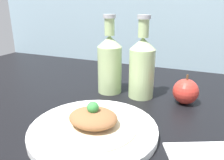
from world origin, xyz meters
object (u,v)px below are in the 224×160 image
at_px(cider_bottle_left, 110,62).
at_px(cider_bottle_right, 142,66).
at_px(plate, 94,129).
at_px(plated_food, 93,120).
at_px(apple, 186,91).

relative_size(cider_bottle_left, cider_bottle_right, 1.00).
distance_m(plate, plated_food, 0.02).
xyz_separation_m(plate, cider_bottle_right, (0.04, 0.25, 0.09)).
relative_size(plate, cider_bottle_left, 1.16).
bearing_deg(apple, cider_bottle_right, -179.76).
distance_m(cider_bottle_right, apple, 0.15).
bearing_deg(apple, plated_food, -125.14).
relative_size(plate, apple, 3.27).
relative_size(plate, plated_food, 1.46).
bearing_deg(plate, cider_bottle_right, 80.79).
xyz_separation_m(plated_food, cider_bottle_right, (0.04, 0.25, 0.07)).
height_order(cider_bottle_left, cider_bottle_right, same).
height_order(plate, apple, apple).
distance_m(plate, apple, 0.31).
bearing_deg(plated_food, apple, 54.86).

